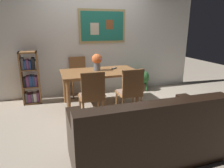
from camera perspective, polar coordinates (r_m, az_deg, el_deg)
ground_plane at (r=3.90m, az=0.17°, el=-8.19°), size 12.00×12.00×0.00m
wall_back_with_painting at (r=4.92m, az=-5.04°, el=12.58°), size 5.20×0.14×2.60m
dining_table at (r=4.11m, az=-3.53°, el=2.39°), size 1.52×0.89×0.72m
dining_chair_near_left at (r=3.35m, az=-5.66°, el=-2.57°), size 0.40×0.41×0.91m
dining_chair_far_left at (r=4.78m, az=-9.49°, el=3.00°), size 0.40×0.41×0.91m
dining_chair_near_right at (r=3.54m, az=5.26°, el=-1.52°), size 0.40×0.41×0.91m
leather_couch at (r=2.58m, az=9.48°, el=-14.24°), size 1.80×0.84×0.84m
bookshelf at (r=4.58m, az=-21.98°, el=1.27°), size 0.36×0.28×1.10m
potted_ivy at (r=5.23m, az=8.52°, el=1.21°), size 0.36×0.36×0.59m
flower_vase at (r=4.12m, az=-4.27°, el=6.56°), size 0.22×0.21×0.34m
tv_remote at (r=4.30m, az=0.60°, el=4.46°), size 0.15×0.13×0.02m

